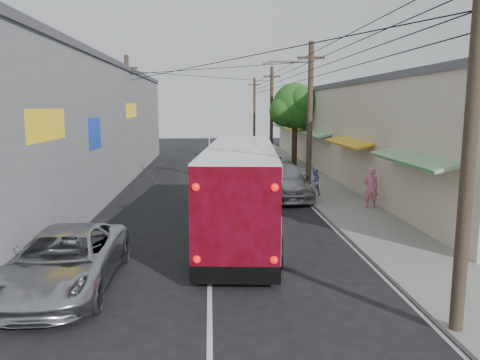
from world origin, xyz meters
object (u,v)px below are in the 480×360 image
at_px(parked_suv, 281,180).
at_px(parked_car_far, 261,155).
at_px(jeepney, 65,260).
at_px(pedestrian_far, 314,182).
at_px(coach_bus, 241,188).
at_px(pedestrian_near, 371,188).
at_px(parked_car_mid, 269,160).

height_order(parked_suv, parked_car_far, parked_suv).
xyz_separation_m(jeepney, pedestrian_far, (9.33, 11.88, 0.06)).
bearing_deg(coach_bus, parked_suv, 74.65).
relative_size(parked_suv, pedestrian_near, 3.29).
relative_size(coach_bus, parked_suv, 1.91).
distance_m(jeepney, parked_car_mid, 24.73).
height_order(coach_bus, parked_suv, coach_bus).
distance_m(jeepney, pedestrian_far, 15.11).
height_order(parked_suv, pedestrian_far, parked_suv).
xyz_separation_m(parked_suv, parked_car_mid, (0.76, 10.92, -0.15)).
relative_size(jeepney, pedestrian_far, 3.92).
relative_size(parked_car_far, pedestrian_far, 3.04).
xyz_separation_m(jeepney, parked_car_far, (8.15, 26.65, -0.06)).
bearing_deg(pedestrian_near, parked_car_mid, -67.84).
relative_size(coach_bus, pedestrian_near, 6.29).
height_order(coach_bus, pedestrian_near, coach_bus).
relative_size(parked_car_mid, pedestrian_near, 2.32).
bearing_deg(parked_car_far, pedestrian_far, -83.02).
relative_size(parked_suv, parked_car_far, 1.41).
distance_m(coach_bus, pedestrian_near, 7.14).
bearing_deg(jeepney, coach_bus, 46.83).
relative_size(parked_car_far, pedestrian_near, 2.33).
bearing_deg(pedestrian_far, parked_suv, -17.21).
bearing_deg(jeepney, parked_car_mid, 70.14).
distance_m(parked_suv, pedestrian_near, 5.10).
bearing_deg(pedestrian_near, parked_suv, -33.92).
xyz_separation_m(pedestrian_near, pedestrian_far, (-1.92, 3.15, -0.22)).
bearing_deg(parked_suv, coach_bus, -113.67).
xyz_separation_m(parked_suv, pedestrian_near, (3.61, -3.61, 0.16)).
distance_m(coach_bus, parked_suv, 7.52).
bearing_deg(parked_car_mid, parked_suv, -87.68).
distance_m(jeepney, parked_suv, 14.51).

